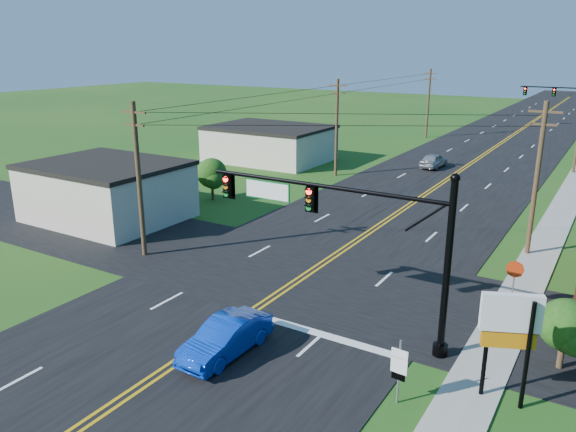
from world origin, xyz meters
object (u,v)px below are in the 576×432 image
Objects in this scene: signal_mast_far at (560,98)px; blue_car at (226,338)px; signal_mast_main at (343,225)px; stop_sign at (514,274)px; route_sign at (399,367)px.

signal_mast_far reaches higher than blue_car.
signal_mast_far is at bearing 89.86° from blue_car.
stop_sign is at bearing 45.20° from signal_mast_main.
signal_mast_main is 72.00m from signal_mast_far.
signal_mast_main is at bearing 58.76° from blue_car.
signal_mast_main is 6.55m from route_sign.
stop_sign is (6.02, 6.07, -3.05)m from signal_mast_main.
blue_car is 13.77m from stop_sign.
stop_sign is (5.92, -65.93, -2.85)m from signal_mast_far.
blue_car is (-2.99, -76.39, -3.81)m from signal_mast_far.
signal_mast_far is at bearing 89.92° from signal_mast_main.
blue_car is 1.89× the size of stop_sign.
signal_mast_far is (0.10, 72.00, -0.20)m from signal_mast_main.
route_sign reaches higher than stop_sign.
route_sign is (4.12, -3.84, -3.34)m from signal_mast_main.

